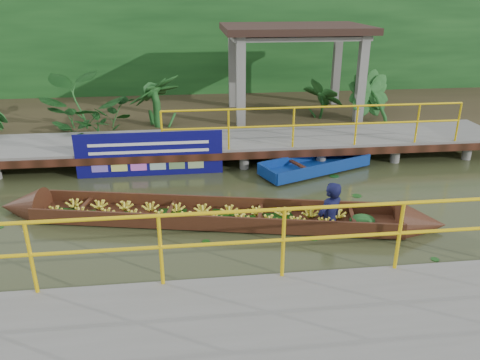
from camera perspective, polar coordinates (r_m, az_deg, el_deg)
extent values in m
plane|color=#2D361B|center=(9.37, -3.54, -4.73)|extent=(80.00, 80.00, 0.00)
cube|color=#312718|center=(16.34, -5.13, 8.05)|extent=(30.00, 8.00, 0.45)
cube|color=slate|center=(12.42, -4.55, 4.72)|extent=(16.00, 2.00, 0.15)
cube|color=black|center=(11.50, -4.33, 2.82)|extent=(16.00, 0.12, 0.18)
cylinder|color=yellow|center=(11.64, 9.31, 8.77)|extent=(7.50, 0.05, 0.05)
cylinder|color=yellow|center=(11.75, 9.17, 6.64)|extent=(7.50, 0.05, 0.05)
cylinder|color=yellow|center=(11.76, 9.15, 6.41)|extent=(0.05, 0.05, 1.00)
cylinder|color=slate|center=(12.29, -23.32, 1.31)|extent=(0.24, 0.24, 0.55)
cylinder|color=slate|center=(13.74, -21.60, 3.71)|extent=(0.24, 0.24, 0.55)
cylinder|color=slate|center=(11.86, -14.05, 1.78)|extent=(0.24, 0.24, 0.55)
cylinder|color=slate|center=(13.36, -13.29, 4.20)|extent=(0.24, 0.24, 0.55)
cylinder|color=slate|center=(11.75, -4.34, 2.23)|extent=(0.24, 0.24, 0.55)
cylinder|color=slate|center=(13.27, -4.66, 4.61)|extent=(0.24, 0.24, 0.55)
cylinder|color=slate|center=(11.99, 5.26, 2.61)|extent=(0.24, 0.24, 0.55)
cylinder|color=slate|center=(13.47, 3.89, 4.92)|extent=(0.24, 0.24, 0.55)
cylinder|color=slate|center=(12.54, 14.25, 2.90)|extent=(0.24, 0.24, 0.55)
cylinder|color=slate|center=(13.97, 12.03, 5.11)|extent=(0.24, 0.24, 0.55)
cylinder|color=slate|center=(13.37, 22.32, 3.10)|extent=(0.24, 0.24, 0.55)
cylinder|color=slate|center=(14.72, 19.47, 5.20)|extent=(0.24, 0.24, 0.55)
cylinder|color=slate|center=(11.75, -4.34, 2.23)|extent=(0.24, 0.24, 0.55)
cube|color=slate|center=(5.90, 9.40, -20.34)|extent=(18.00, 2.40, 0.70)
cylinder|color=yellow|center=(6.05, 7.32, -3.46)|extent=(10.00, 0.05, 0.05)
cylinder|color=yellow|center=(6.26, 7.12, -7.16)|extent=(10.00, 0.05, 0.05)
cylinder|color=yellow|center=(6.29, 7.09, -7.56)|extent=(0.05, 0.05, 1.00)
cube|color=slate|center=(13.78, 0.10, 11.30)|extent=(0.25, 0.25, 2.80)
cube|color=slate|center=(14.64, 14.52, 11.26)|extent=(0.25, 0.25, 2.80)
cube|color=slate|center=(16.13, -0.92, 12.94)|extent=(0.25, 0.25, 2.80)
cube|color=slate|center=(16.87, 11.66, 12.92)|extent=(0.25, 0.25, 2.80)
cube|color=slate|center=(15.07, 6.67, 17.12)|extent=(4.00, 2.60, 0.12)
cube|color=black|center=(15.06, 6.71, 17.87)|extent=(4.40, 3.00, 0.20)
cube|color=#143F16|center=(18.47, -5.59, 15.32)|extent=(30.00, 0.80, 4.00)
cube|color=#381D0F|center=(9.25, -3.09, -4.72)|extent=(7.15, 2.34, 0.05)
cube|color=#381D0F|center=(9.59, -2.73, -2.84)|extent=(6.98, 1.52, 0.30)
cube|color=#381D0F|center=(8.80, -3.52, -5.31)|extent=(6.98, 1.52, 0.30)
cone|color=#381D0F|center=(10.52, -25.03, -3.03)|extent=(1.05, 1.02, 0.85)
cone|color=#381D0F|center=(9.53, 21.29, -5.02)|extent=(1.05, 1.02, 0.85)
ellipsoid|color=#143F16|center=(9.27, 14.67, -4.82)|extent=(0.57, 0.49, 0.23)
imported|color=#0E1035|center=(8.86, 11.18, -0.33)|extent=(0.72, 0.64, 1.65)
cube|color=navy|center=(11.82, 9.10, 1.47)|extent=(2.91, 1.84, 0.09)
cube|color=navy|center=(12.09, 7.93, 2.59)|extent=(2.61, 1.12, 0.28)
cube|color=navy|center=(11.48, 10.41, 1.33)|extent=(2.61, 1.12, 0.28)
cube|color=navy|center=(11.02, 3.35, 0.76)|extent=(0.37, 0.80, 0.28)
cone|color=navy|center=(12.80, 14.78, 2.91)|extent=(0.82, 0.94, 0.78)
cube|color=black|center=(11.50, 7.30, 1.77)|extent=(0.41, 0.81, 0.05)
cube|color=#0D0B5D|center=(11.47, -10.95, 3.10)|extent=(3.51, 0.03, 1.10)
cube|color=white|center=(11.36, -11.06, 4.35)|extent=(2.85, 0.01, 0.07)
cube|color=white|center=(11.42, -10.98, 3.40)|extent=(2.85, 0.01, 0.07)
imported|color=#143F16|center=(14.25, -18.16, 8.96)|extent=(1.22, 1.22, 1.52)
imported|color=#143F16|center=(13.99, -10.02, 9.49)|extent=(1.22, 1.22, 1.52)
imported|color=#143F16|center=(14.57, 10.30, 9.99)|extent=(1.22, 1.22, 1.52)
imported|color=#143F16|center=(15.07, 15.85, 9.92)|extent=(1.22, 1.22, 1.52)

